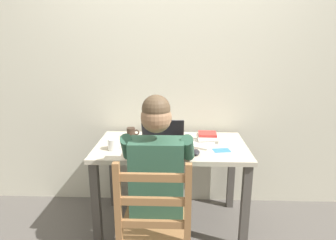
{
  "coord_description": "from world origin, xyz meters",
  "views": [
    {
      "loc": [
        0.05,
        -2.22,
        1.53
      ],
      "look_at": [
        -0.02,
        -0.05,
        0.95
      ],
      "focal_mm": 31.05,
      "sensor_mm": 36.0,
      "label": 1
    }
  ],
  "objects_px": {
    "seated_person": "(158,173)",
    "coffee_mug_dark": "(131,133)",
    "book_stack_main": "(208,137)",
    "laptop": "(162,144)",
    "landscape_photo_print": "(222,150)",
    "desk": "(171,157)",
    "wooden_chair": "(155,227)",
    "coffee_mug_white": "(114,144)",
    "computer_mouse": "(196,152)"
  },
  "relations": [
    {
      "from": "seated_person",
      "to": "coffee_mug_dark",
      "type": "relative_size",
      "value": 11.19
    },
    {
      "from": "coffee_mug_dark",
      "to": "book_stack_main",
      "type": "bearing_deg",
      "value": -7.23
    },
    {
      "from": "laptop",
      "to": "landscape_photo_print",
      "type": "height_order",
      "value": "laptop"
    },
    {
      "from": "desk",
      "to": "seated_person",
      "type": "bearing_deg",
      "value": -100.66
    },
    {
      "from": "wooden_chair",
      "to": "book_stack_main",
      "type": "height_order",
      "value": "wooden_chair"
    },
    {
      "from": "seated_person",
      "to": "wooden_chair",
      "type": "height_order",
      "value": "seated_person"
    },
    {
      "from": "coffee_mug_white",
      "to": "landscape_photo_print",
      "type": "bearing_deg",
      "value": 0.59
    },
    {
      "from": "desk",
      "to": "landscape_photo_print",
      "type": "bearing_deg",
      "value": -16.96
    },
    {
      "from": "desk",
      "to": "seated_person",
      "type": "relative_size",
      "value": 0.99
    },
    {
      "from": "seated_person",
      "to": "coffee_mug_white",
      "type": "distance_m",
      "value": 0.47
    },
    {
      "from": "coffee_mug_white",
      "to": "coffee_mug_dark",
      "type": "xyz_separation_m",
      "value": [
        0.09,
        0.29,
        0.0
      ]
    },
    {
      "from": "laptop",
      "to": "computer_mouse",
      "type": "bearing_deg",
      "value": -14.75
    },
    {
      "from": "seated_person",
      "to": "laptop",
      "type": "bearing_deg",
      "value": 86.99
    },
    {
      "from": "landscape_photo_print",
      "to": "seated_person",
      "type": "bearing_deg",
      "value": -156.04
    },
    {
      "from": "coffee_mug_dark",
      "to": "landscape_photo_print",
      "type": "bearing_deg",
      "value": -20.93
    },
    {
      "from": "wooden_chair",
      "to": "laptop",
      "type": "xyz_separation_m",
      "value": [
        0.01,
        0.56,
        0.33
      ]
    },
    {
      "from": "coffee_mug_white",
      "to": "laptop",
      "type": "bearing_deg",
      "value": -1.57
    },
    {
      "from": "desk",
      "to": "seated_person",
      "type": "xyz_separation_m",
      "value": [
        -0.08,
        -0.42,
        0.06
      ]
    },
    {
      "from": "laptop",
      "to": "coffee_mug_dark",
      "type": "xyz_separation_m",
      "value": [
        -0.29,
        0.3,
        -0.01
      ]
    },
    {
      "from": "seated_person",
      "to": "book_stack_main",
      "type": "relative_size",
      "value": 6.6
    },
    {
      "from": "landscape_photo_print",
      "to": "coffee_mug_dark",
      "type": "bearing_deg",
      "value": 150.38
    },
    {
      "from": "wooden_chair",
      "to": "computer_mouse",
      "type": "relative_size",
      "value": 9.27
    },
    {
      "from": "desk",
      "to": "wooden_chair",
      "type": "xyz_separation_m",
      "value": [
        -0.08,
        -0.7,
        -0.17
      ]
    },
    {
      "from": "laptop",
      "to": "computer_mouse",
      "type": "height_order",
      "value": "laptop"
    },
    {
      "from": "book_stack_main",
      "to": "wooden_chair",
      "type": "bearing_deg",
      "value": -116.08
    },
    {
      "from": "coffee_mug_white",
      "to": "book_stack_main",
      "type": "bearing_deg",
      "value": 15.71
    },
    {
      "from": "desk",
      "to": "laptop",
      "type": "relative_size",
      "value": 3.68
    },
    {
      "from": "book_stack_main",
      "to": "desk",
      "type": "bearing_deg",
      "value": -165.03
    },
    {
      "from": "wooden_chair",
      "to": "book_stack_main",
      "type": "xyz_separation_m",
      "value": [
        0.38,
        0.78,
        0.32
      ]
    },
    {
      "from": "seated_person",
      "to": "laptop",
      "type": "distance_m",
      "value": 0.3
    },
    {
      "from": "computer_mouse",
      "to": "landscape_photo_print",
      "type": "bearing_deg",
      "value": 22.55
    },
    {
      "from": "coffee_mug_white",
      "to": "seated_person",
      "type": "bearing_deg",
      "value": -39.09
    },
    {
      "from": "coffee_mug_dark",
      "to": "seated_person",
      "type": "bearing_deg",
      "value": -65.15
    },
    {
      "from": "landscape_photo_print",
      "to": "wooden_chair",
      "type": "bearing_deg",
      "value": -137.66
    },
    {
      "from": "wooden_chair",
      "to": "coffee_mug_dark",
      "type": "height_order",
      "value": "wooden_chair"
    },
    {
      "from": "coffee_mug_white",
      "to": "computer_mouse",
      "type": "bearing_deg",
      "value": -6.95
    },
    {
      "from": "desk",
      "to": "laptop",
      "type": "xyz_separation_m",
      "value": [
        -0.06,
        -0.14,
        0.16
      ]
    },
    {
      "from": "seated_person",
      "to": "wooden_chair",
      "type": "bearing_deg",
      "value": -90.0
    },
    {
      "from": "desk",
      "to": "coffee_mug_white",
      "type": "relative_size",
      "value": 9.89
    },
    {
      "from": "desk",
      "to": "landscape_photo_print",
      "type": "relative_size",
      "value": 9.35
    },
    {
      "from": "computer_mouse",
      "to": "book_stack_main",
      "type": "relative_size",
      "value": 0.54
    },
    {
      "from": "book_stack_main",
      "to": "coffee_mug_dark",
      "type": "bearing_deg",
      "value": 172.77
    },
    {
      "from": "computer_mouse",
      "to": "book_stack_main",
      "type": "height_order",
      "value": "book_stack_main"
    },
    {
      "from": "desk",
      "to": "seated_person",
      "type": "height_order",
      "value": "seated_person"
    },
    {
      "from": "coffee_mug_dark",
      "to": "wooden_chair",
      "type": "bearing_deg",
      "value": -72.62
    },
    {
      "from": "desk",
      "to": "laptop",
      "type": "bearing_deg",
      "value": -114.96
    },
    {
      "from": "seated_person",
      "to": "computer_mouse",
      "type": "distance_m",
      "value": 0.35
    },
    {
      "from": "coffee_mug_dark",
      "to": "computer_mouse",
      "type": "bearing_deg",
      "value": -34.47
    },
    {
      "from": "coffee_mug_white",
      "to": "coffee_mug_dark",
      "type": "relative_size",
      "value": 1.12
    },
    {
      "from": "computer_mouse",
      "to": "book_stack_main",
      "type": "xyz_separation_m",
      "value": [
        0.12,
        0.29,
        0.02
      ]
    }
  ]
}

